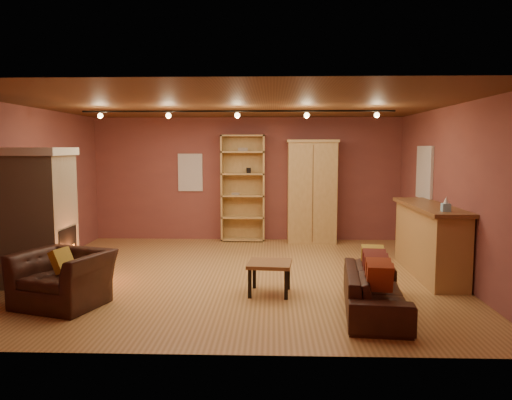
{
  "coord_description": "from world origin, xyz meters",
  "views": [
    {
      "loc": [
        0.59,
        -8.15,
        2.12
      ],
      "look_at": [
        0.31,
        0.2,
        1.24
      ],
      "focal_mm": 35.0,
      "sensor_mm": 36.0,
      "label": 1
    }
  ],
  "objects_px": {
    "fireplace": "(39,216)",
    "bar_counter": "(429,239)",
    "armoire": "(312,191)",
    "loveseat": "(375,283)",
    "armchair": "(63,269)",
    "bookcase": "(243,187)",
    "coffee_table": "(270,267)"
  },
  "relations": [
    {
      "from": "fireplace",
      "to": "bar_counter",
      "type": "height_order",
      "value": "fireplace"
    },
    {
      "from": "armoire",
      "to": "loveseat",
      "type": "distance_m",
      "value": 4.88
    },
    {
      "from": "loveseat",
      "to": "armchair",
      "type": "distance_m",
      "value": 4.15
    },
    {
      "from": "fireplace",
      "to": "armoire",
      "type": "relative_size",
      "value": 0.93
    },
    {
      "from": "loveseat",
      "to": "armchair",
      "type": "height_order",
      "value": "armchair"
    },
    {
      "from": "fireplace",
      "to": "bar_counter",
      "type": "bearing_deg",
      "value": 6.5
    },
    {
      "from": "armoire",
      "to": "bar_counter",
      "type": "distance_m",
      "value": 3.38
    },
    {
      "from": "armoire",
      "to": "fireplace",
      "type": "bearing_deg",
      "value": -141.7
    },
    {
      "from": "bookcase",
      "to": "armchair",
      "type": "bearing_deg",
      "value": -114.05
    },
    {
      "from": "armchair",
      "to": "fireplace",
      "type": "bearing_deg",
      "value": 144.68
    },
    {
      "from": "armoire",
      "to": "coffee_table",
      "type": "xyz_separation_m",
      "value": [
        -0.91,
        -4.02,
        -0.75
      ]
    },
    {
      "from": "bookcase",
      "to": "coffee_table",
      "type": "height_order",
      "value": "bookcase"
    },
    {
      "from": "fireplace",
      "to": "coffee_table",
      "type": "distance_m",
      "value": 3.68
    },
    {
      "from": "fireplace",
      "to": "coffee_table",
      "type": "xyz_separation_m",
      "value": [
        3.59,
        -0.46,
        -0.66
      ]
    },
    {
      "from": "fireplace",
      "to": "loveseat",
      "type": "xyz_separation_m",
      "value": [
        4.96,
        -1.24,
        -0.67
      ]
    },
    {
      "from": "armoire",
      "to": "armchair",
      "type": "bearing_deg",
      "value": -128.48
    },
    {
      "from": "loveseat",
      "to": "fireplace",
      "type": "bearing_deg",
      "value": 82.37
    },
    {
      "from": "armchair",
      "to": "bar_counter",
      "type": "bearing_deg",
      "value": 36.06
    },
    {
      "from": "fireplace",
      "to": "armoire",
      "type": "bearing_deg",
      "value": 38.3
    },
    {
      "from": "fireplace",
      "to": "loveseat",
      "type": "relative_size",
      "value": 1.09
    },
    {
      "from": "fireplace",
      "to": "armchair",
      "type": "height_order",
      "value": "fireplace"
    },
    {
      "from": "bookcase",
      "to": "bar_counter",
      "type": "distance_m",
      "value": 4.5
    },
    {
      "from": "loveseat",
      "to": "coffee_table",
      "type": "bearing_deg",
      "value": 66.73
    },
    {
      "from": "bar_counter",
      "to": "armoire",
      "type": "bearing_deg",
      "value": 121.34
    },
    {
      "from": "bar_counter",
      "to": "coffee_table",
      "type": "height_order",
      "value": "bar_counter"
    },
    {
      "from": "fireplace",
      "to": "coffee_table",
      "type": "bearing_deg",
      "value": -7.37
    },
    {
      "from": "armchair",
      "to": "loveseat",
      "type": "bearing_deg",
      "value": 15.56
    },
    {
      "from": "bookcase",
      "to": "fireplace",
      "type": "bearing_deg",
      "value": -128.49
    },
    {
      "from": "bookcase",
      "to": "armchair",
      "type": "relative_size",
      "value": 1.87
    },
    {
      "from": "fireplace",
      "to": "armchair",
      "type": "xyz_separation_m",
      "value": [
        0.82,
        -1.08,
        -0.57
      ]
    },
    {
      "from": "fireplace",
      "to": "coffee_table",
      "type": "relative_size",
      "value": 3.17
    },
    {
      "from": "bookcase",
      "to": "loveseat",
      "type": "bearing_deg",
      "value": -68.1
    }
  ]
}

